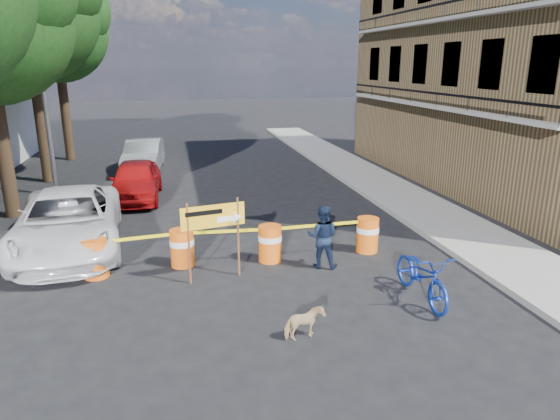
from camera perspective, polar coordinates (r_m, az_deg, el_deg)
name	(u,v)px	position (r m, az deg, el deg)	size (l,w,h in m)	color
ground	(263,290)	(10.85, -1.94, -9.17)	(120.00, 120.00, 0.00)	black
sidewalk_east	(405,199)	(18.12, 14.15, 1.18)	(2.40, 40.00, 0.15)	gray
apartment_building	(534,27)	(22.38, 27.05, 18.11)	(8.00, 16.00, 12.00)	olive
tree_mid_b	(27,7)	(22.30, -26.90, 19.99)	(5.67, 5.40, 9.62)	#332316
tree_far	(57,29)	(27.15, -24.16, 18.31)	(5.04, 4.80, 8.84)	#332316
streetlamp	(43,73)	(19.59, -25.46, 14.00)	(1.25, 0.18, 8.00)	gray
barrel_far_left	(95,257)	(12.07, -20.38, -5.09)	(0.58, 0.58, 0.90)	orange
barrel_mid_left	(182,247)	(12.16, -11.12, -4.18)	(0.58, 0.58, 0.90)	orange
barrel_mid_right	(270,243)	(12.21, -1.16, -3.76)	(0.58, 0.58, 0.90)	orange
barrel_far_right	(367,234)	(13.02, 9.96, -2.72)	(0.58, 0.58, 0.90)	orange
detour_sign	(222,221)	(11.02, -6.70, -1.29)	(1.42, 0.40, 1.85)	#592D19
pedestrian	(322,237)	(11.80, 4.87, -3.05)	(0.74, 0.58, 1.52)	black
bicycle	(424,252)	(10.45, 16.14, -4.67)	(0.72, 1.09, 2.08)	#1535AF
dog	(304,323)	(8.99, 2.79, -12.81)	(0.32, 0.71, 0.60)	tan
suv_white	(68,222)	(13.98, -23.07, -1.23)	(2.52, 5.48, 1.52)	white
sedan_red	(136,180)	(18.46, -16.16, 3.29)	(1.64, 4.09, 1.39)	#9D0D0E
sedan_silver	(144,156)	(23.28, -15.33, 6.01)	(1.50, 4.30, 1.42)	#ACAEB3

